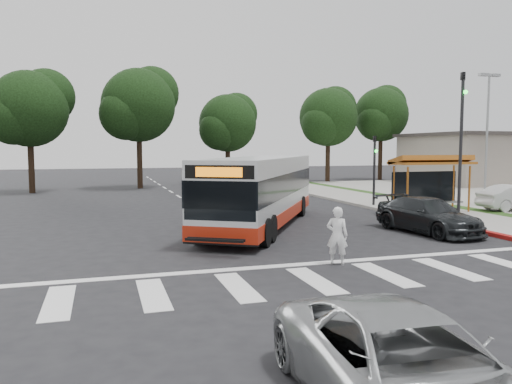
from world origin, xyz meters
name	(u,v)px	position (x,y,z in m)	size (l,w,h in m)	color
ground	(256,244)	(0.00, 0.00, 0.00)	(140.00, 140.00, 0.00)	black
sidewalk_east	(400,206)	(11.00, 8.00, 0.06)	(4.00, 40.00, 0.12)	gray
curb_east	(369,207)	(9.00, 8.00, 0.07)	(0.30, 40.00, 0.15)	#9E9991
curb_east_red	(510,238)	(9.00, -2.00, 0.08)	(0.32, 6.00, 0.15)	maroon
commercial_building	(491,160)	(30.00, 22.00, 2.20)	(14.00, 10.00, 4.40)	gray
building_roof_cap	(492,135)	(30.00, 22.00, 4.55)	(14.60, 10.60, 0.30)	#383330
crosswalk_ladder	(315,280)	(0.00, -5.00, 0.01)	(18.00, 2.60, 0.01)	silver
bus_shelter	(431,167)	(10.80, 5.10, 2.35)	(4.20, 1.60, 2.86)	#A0581A
traffic_signal_ne_tall	(461,135)	(9.60, 1.49, 3.88)	(0.18, 0.37, 6.50)	black
traffic_signal_ne_short	(374,163)	(9.60, 8.49, 2.48)	(0.18, 0.37, 4.00)	black
lot_light_mid	(488,115)	(24.00, 16.00, 5.91)	(1.90, 0.35, 9.01)	gray
tree_ne_a	(329,116)	(16.08, 28.06, 6.39)	(6.16, 5.74, 9.30)	black
tree_ne_b	(381,114)	(23.08, 30.06, 6.92)	(6.16, 5.74, 10.02)	black
tree_north_a	(139,104)	(-1.92, 26.07, 6.92)	(6.60, 6.15, 10.17)	black
tree_north_b	(228,122)	(6.07, 28.06, 5.66)	(5.72, 5.33, 8.43)	black
tree_north_c	(30,108)	(-9.92, 24.06, 6.29)	(6.16, 5.74, 9.30)	black
transit_bus	(261,192)	(1.37, 3.67, 1.46)	(2.45, 11.33, 2.93)	silver
pedestrian	(337,235)	(1.32, -3.56, 0.83)	(0.60, 0.40, 1.66)	white
dark_sedan	(428,215)	(7.11, 0.22, 0.69)	(1.94, 4.77, 1.38)	black
silver_suv_south	(406,370)	(-1.62, -11.29, 0.66)	(2.18, 4.73, 1.32)	#9DA0A2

